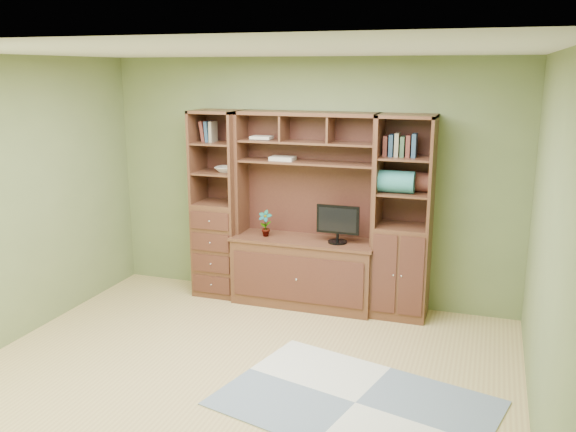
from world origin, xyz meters
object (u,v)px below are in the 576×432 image
(left_tower, at_px, (218,204))
(monitor, at_px, (338,217))
(center_hutch, at_px, (304,212))
(right_tower, at_px, (403,218))

(left_tower, bearing_deg, monitor, -3.13)
(left_tower, distance_m, monitor, 1.38)
(left_tower, relative_size, monitor, 3.77)
(center_hutch, xyz_separation_m, left_tower, (-1.00, 0.04, 0.00))
(center_hutch, distance_m, left_tower, 1.00)
(right_tower, height_order, monitor, right_tower)
(right_tower, bearing_deg, left_tower, 180.00)
(right_tower, xyz_separation_m, monitor, (-0.65, -0.07, -0.02))
(right_tower, bearing_deg, monitor, -173.44)
(center_hutch, height_order, left_tower, same)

